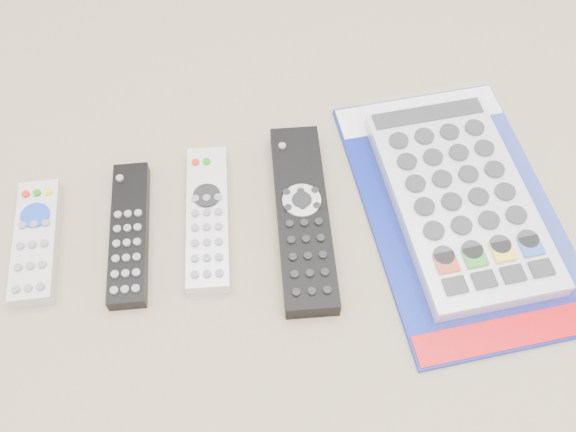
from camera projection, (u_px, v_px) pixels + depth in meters
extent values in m
plane|color=gray|center=(262.00, 239.00, 0.73)|extent=(5.00, 5.00, 0.00)
cube|color=#BDBDBF|center=(37.00, 241.00, 0.72)|extent=(0.07, 0.16, 0.02)
cylinder|color=blue|center=(35.00, 215.00, 0.72)|extent=(0.04, 0.04, 0.00)
cube|color=black|center=(130.00, 232.00, 0.73)|extent=(0.07, 0.19, 0.02)
cube|color=silver|center=(208.00, 217.00, 0.74)|extent=(0.08, 0.19, 0.02)
cylinder|color=black|center=(207.00, 195.00, 0.74)|extent=(0.04, 0.04, 0.00)
cube|color=black|center=(303.00, 216.00, 0.74)|extent=(0.10, 0.25, 0.02)
cylinder|color=silver|center=(302.00, 200.00, 0.73)|extent=(0.05, 0.05, 0.00)
cube|color=navy|center=(459.00, 209.00, 0.75)|extent=(0.23, 0.36, 0.01)
cube|color=white|center=(419.00, 112.00, 0.82)|extent=(0.21, 0.06, 0.00)
cube|color=red|center=(512.00, 332.00, 0.66)|extent=(0.21, 0.04, 0.00)
cube|color=silver|center=(460.00, 199.00, 0.74)|extent=(0.16, 0.28, 0.02)
cube|color=white|center=(462.00, 194.00, 0.73)|extent=(0.18, 0.30, 0.04)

